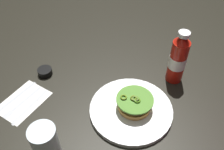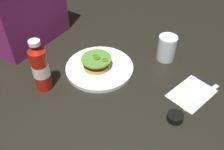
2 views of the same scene
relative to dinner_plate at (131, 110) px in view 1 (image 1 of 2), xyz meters
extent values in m
plane|color=black|center=(0.06, -0.14, -0.01)|extent=(3.00, 3.00, 0.00)
cylinder|color=white|center=(0.00, 0.00, 0.00)|extent=(0.29, 0.29, 0.02)
cylinder|color=gold|center=(-0.01, 0.01, 0.02)|extent=(0.12, 0.12, 0.02)
cylinder|color=#512D19|center=(-0.01, 0.01, 0.03)|extent=(0.11, 0.11, 0.02)
cylinder|color=red|center=(-0.01, 0.01, 0.05)|extent=(0.10, 0.10, 0.01)
cylinder|color=#4D822C|center=(-0.01, 0.01, 0.05)|extent=(0.13, 0.13, 0.01)
torus|color=#587818|center=(0.00, -0.03, 0.06)|extent=(0.02, 0.02, 0.01)
torus|color=#526616|center=(-0.01, 0.00, 0.06)|extent=(0.02, 0.02, 0.01)
torus|color=#517B18|center=(-0.01, 0.01, 0.06)|extent=(0.02, 0.02, 0.01)
torus|color=#447715|center=(0.00, 0.02, 0.06)|extent=(0.02, 0.02, 0.01)
torus|color=#496620|center=(-0.01, 0.01, 0.06)|extent=(0.02, 0.02, 0.01)
torus|color=#496727|center=(-0.01, 0.01, 0.06)|extent=(0.02, 0.02, 0.01)
cylinder|color=#B3190E|center=(-0.21, 0.12, 0.08)|extent=(0.06, 0.06, 0.18)
cone|color=#B3190E|center=(-0.21, 0.12, 0.19)|extent=(0.06, 0.06, 0.03)
cylinder|color=white|center=(-0.21, 0.12, 0.21)|extent=(0.04, 0.04, 0.02)
cylinder|color=white|center=(-0.21, 0.12, 0.08)|extent=(0.07, 0.07, 0.05)
cylinder|color=silver|center=(0.23, -0.21, 0.05)|extent=(0.08, 0.08, 0.12)
cylinder|color=black|center=(-0.08, -0.39, 0.00)|extent=(0.06, 0.06, 0.03)
cube|color=white|center=(0.08, -0.39, -0.01)|extent=(0.21, 0.17, 0.00)
cube|color=silver|center=(0.07, -0.43, 0.00)|extent=(0.18, 0.07, 0.00)
cube|color=silver|center=(0.08, -0.39, 0.00)|extent=(0.17, 0.06, 0.00)
cube|color=silver|center=(0.15, -0.41, 0.00)|extent=(0.04, 0.03, 0.00)
cube|color=silver|center=(0.09, -0.35, 0.00)|extent=(0.18, 0.05, 0.00)
ellipsoid|color=silver|center=(0.16, -0.37, 0.00)|extent=(0.04, 0.03, 0.00)
camera|label=1|loc=(0.53, 0.10, 0.71)|focal=39.59mm
camera|label=2|loc=(-0.68, -0.51, 0.73)|focal=40.90mm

